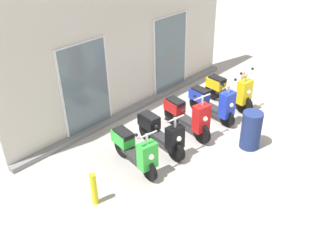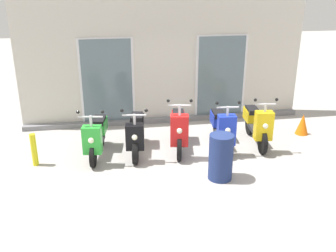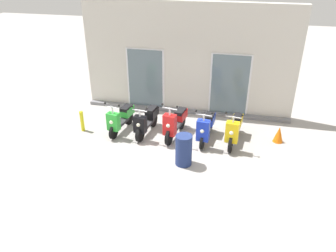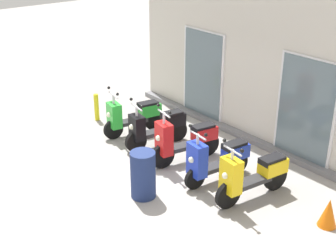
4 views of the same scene
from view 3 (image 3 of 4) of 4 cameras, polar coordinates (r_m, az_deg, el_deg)
name	(u,v)px [view 3 (image 3 of 4)]	position (r m, az deg, el deg)	size (l,w,h in m)	color
ground_plane	(170,152)	(10.22, 0.31, -4.36)	(40.00, 40.00, 0.00)	#A8A39E
storefront_facade	(188,61)	(12.13, 3.37, 10.86)	(7.50, 0.50, 3.93)	beige
scooter_green	(121,118)	(11.19, -7.98, 1.32)	(0.62, 1.53, 1.22)	black
scooter_black	(147,121)	(10.98, -3.65, 0.88)	(0.60, 1.57, 1.20)	black
scooter_red	(175,123)	(10.76, 1.24, 0.58)	(0.63, 1.65, 1.35)	black
scooter_blue	(206,127)	(10.60, 6.47, -0.13)	(0.55, 1.54, 1.26)	black
scooter_yellow	(234,129)	(10.62, 11.15, -0.45)	(0.57, 1.68, 1.27)	black
curb_bollard	(82,121)	(11.56, -14.29, 0.80)	(0.12, 0.12, 0.70)	yellow
traffic_cone	(279,134)	(11.16, 18.18, -1.34)	(0.32, 0.32, 0.52)	orange
trash_bin	(184,150)	(9.46, 2.67, -4.07)	(0.47, 0.47, 0.91)	navy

